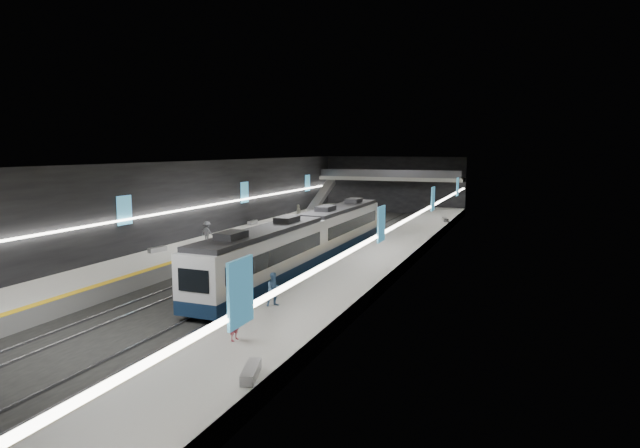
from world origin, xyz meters
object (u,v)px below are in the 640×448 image
at_px(bench_left_far, 252,223).
at_px(bench_right_far, 445,220).
at_px(bench_left_near, 157,250).
at_px(bench_right_near, 251,372).
at_px(train, 308,239).
at_px(passenger_right_b, 274,290).
at_px(passenger_left_a, 298,213).
at_px(passenger_left_b, 207,233).
at_px(passenger_right_a, 235,323).
at_px(escalator, 321,196).

distance_m(bench_left_far, bench_right_far, 21.42).
distance_m(bench_left_near, bench_right_near, 25.58).
bearing_deg(train, bench_right_near, -72.05).
bearing_deg(passenger_right_b, bench_right_near, -115.55).
height_order(bench_left_far, passenger_right_b, passenger_right_b).
bearing_deg(passenger_left_a, passenger_left_b, -5.55).
distance_m(passenger_right_a, passenger_left_a, 37.90).
height_order(train, passenger_right_a, train).
bearing_deg(bench_left_far, passenger_right_b, -64.35).
distance_m(escalator, bench_right_near, 52.53).
distance_m(train, passenger_left_a, 18.98).
xyz_separation_m(bench_right_near, passenger_right_a, (-2.45, 3.01, 0.58)).
xyz_separation_m(train, bench_left_far, (-11.91, 12.73, -0.99)).
bearing_deg(escalator, bench_right_far, -17.26).
bearing_deg(passenger_right_b, bench_left_near, 100.55).
height_order(train, bench_left_far, train).
relative_size(escalator, passenger_right_a, 5.06).
distance_m(bench_left_near, passenger_left_b, 5.04).
relative_size(bench_left_far, passenger_right_b, 0.98).
bearing_deg(bench_left_near, train, 30.75).
bearing_deg(train, passenger_left_b, 174.15).
distance_m(bench_right_near, passenger_right_a, 3.92).
xyz_separation_m(escalator, bench_left_near, (-1.31, -31.81, -1.71)).
height_order(bench_left_near, passenger_left_a, passenger_left_a).
bearing_deg(bench_left_near, passenger_left_b, 85.08).
bearing_deg(train, passenger_right_b, -74.05).
bearing_deg(passenger_right_a, passenger_left_a, 24.81).
relative_size(train, bench_right_near, 17.70).
relative_size(train, passenger_left_a, 16.05).
relative_size(passenger_left_a, passenger_left_b, 0.99).
bearing_deg(bench_right_near, bench_left_near, 117.63).
bearing_deg(bench_right_far, passenger_left_b, -144.53).
distance_m(passenger_left_a, passenger_left_b, 16.08).
distance_m(bench_left_near, bench_right_far, 32.23).
xyz_separation_m(train, passenger_right_b, (3.86, -13.49, -0.32)).
bearing_deg(escalator, train, -70.39).
bearing_deg(bench_left_far, train, -52.27).
relative_size(bench_left_near, passenger_right_b, 0.91).
height_order(train, passenger_left_b, train).
bearing_deg(passenger_right_b, passenger_left_b, 86.61).
relative_size(bench_right_far, passenger_right_b, 1.00).
relative_size(escalator, passenger_left_b, 4.22).
distance_m(bench_left_near, bench_left_far, 16.48).
bearing_deg(bench_right_far, passenger_left_a, -176.33).
xyz_separation_m(train, escalator, (-10.00, 28.06, 0.70)).
relative_size(bench_right_near, passenger_left_a, 0.91).
height_order(bench_left_near, passenger_right_b, passenger_right_b).
relative_size(escalator, passenger_right_b, 4.55).
height_order(bench_right_far, passenger_right_a, passenger_right_a).
relative_size(bench_right_near, passenger_right_b, 0.97).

